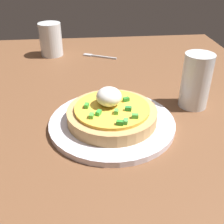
# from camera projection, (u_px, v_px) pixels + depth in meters

# --- Properties ---
(dining_table) EXTENTS (1.14, 0.83, 0.03)m
(dining_table) POSITION_uv_depth(u_px,v_px,m) (126.00, 114.00, 0.64)
(dining_table) COLOR brown
(dining_table) RESTS_ON ground
(plate) EXTENTS (0.26, 0.26, 0.01)m
(plate) POSITION_uv_depth(u_px,v_px,m) (112.00, 123.00, 0.57)
(plate) COLOR white
(plate) RESTS_ON dining_table
(pizza) EXTENTS (0.18, 0.18, 0.07)m
(pizza) POSITION_uv_depth(u_px,v_px,m) (112.00, 113.00, 0.56)
(pizza) COLOR tan
(pizza) RESTS_ON plate
(cup_near) EXTENTS (0.06, 0.06, 0.12)m
(cup_near) POSITION_uv_depth(u_px,v_px,m) (196.00, 84.00, 0.62)
(cup_near) COLOR silver
(cup_near) RESTS_ON dining_table
(cup_far) EXTENTS (0.07, 0.07, 0.11)m
(cup_far) POSITION_uv_depth(u_px,v_px,m) (51.00, 41.00, 0.91)
(cup_far) COLOR silver
(cup_far) RESTS_ON dining_table
(fork) EXTENTS (0.06, 0.11, 0.01)m
(fork) POSITION_uv_depth(u_px,v_px,m) (97.00, 56.00, 0.92)
(fork) COLOR #B7B7BC
(fork) RESTS_ON dining_table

